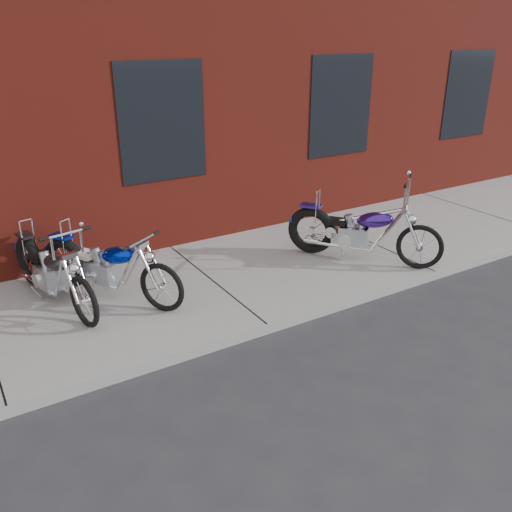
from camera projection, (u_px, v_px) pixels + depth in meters
ground at (267, 335)px, 6.75m from camera, size 120.00×120.00×0.00m
sidewalk at (212, 284)px, 7.90m from camera, size 22.00×3.00×0.15m
building_brick at (66, 3)px, 11.47m from camera, size 22.00×10.00×8.00m
chopper_purple at (360, 234)px, 8.38m from camera, size 1.54×2.01×1.36m
chopper_blue at (108, 269)px, 7.20m from camera, size 1.33×2.01×1.00m
chopper_third at (53, 274)px, 7.07m from camera, size 0.70×2.25×1.16m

